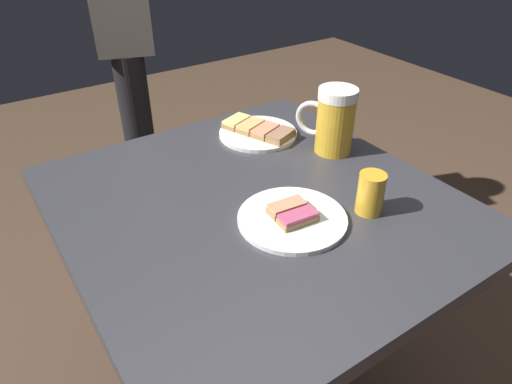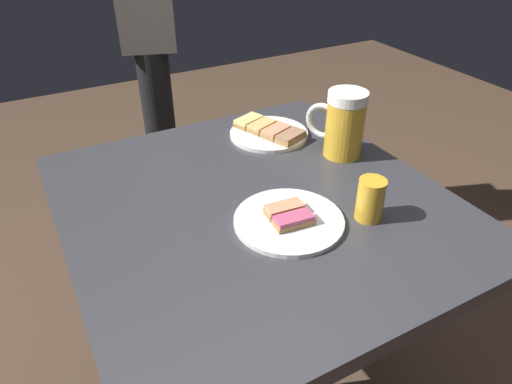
{
  "view_description": "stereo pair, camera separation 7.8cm",
  "coord_description": "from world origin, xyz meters",
  "px_view_note": "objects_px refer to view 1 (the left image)",
  "views": [
    {
      "loc": [
        -0.45,
        -0.68,
        1.34
      ],
      "look_at": [
        0.0,
        0.0,
        0.8
      ],
      "focal_mm": 32.58,
      "sensor_mm": 36.0,
      "label": 1
    },
    {
      "loc": [
        -0.39,
        -0.72,
        1.34
      ],
      "look_at": [
        0.0,
        0.0,
        0.8
      ],
      "focal_mm": 32.58,
      "sensor_mm": 36.0,
      "label": 2
    }
  ],
  "objects_px": {
    "plate_near": "(258,131)",
    "patron_standing": "(121,18)",
    "plate_far": "(292,218)",
    "beer_mug": "(334,121)",
    "beer_glass_small": "(371,193)"
  },
  "relations": [
    {
      "from": "plate_near",
      "to": "patron_standing",
      "type": "bearing_deg",
      "value": 97.6
    },
    {
      "from": "plate_far",
      "to": "patron_standing",
      "type": "distance_m",
      "value": 1.07
    },
    {
      "from": "plate_far",
      "to": "plate_near",
      "type": "bearing_deg",
      "value": 66.08
    },
    {
      "from": "plate_far",
      "to": "patron_standing",
      "type": "xyz_separation_m",
      "value": [
        0.06,
        1.05,
        0.17
      ]
    },
    {
      "from": "plate_far",
      "to": "beer_mug",
      "type": "height_order",
      "value": "beer_mug"
    },
    {
      "from": "plate_near",
      "to": "plate_far",
      "type": "height_order",
      "value": "same"
    },
    {
      "from": "patron_standing",
      "to": "plate_far",
      "type": "bearing_deg",
      "value": 15.2
    },
    {
      "from": "beer_mug",
      "to": "patron_standing",
      "type": "distance_m",
      "value": 0.9
    },
    {
      "from": "beer_glass_small",
      "to": "patron_standing",
      "type": "height_order",
      "value": "patron_standing"
    },
    {
      "from": "plate_far",
      "to": "beer_glass_small",
      "type": "distance_m",
      "value": 0.17
    },
    {
      "from": "beer_mug",
      "to": "plate_near",
      "type": "bearing_deg",
      "value": 121.4
    },
    {
      "from": "plate_near",
      "to": "beer_mug",
      "type": "distance_m",
      "value": 0.21
    },
    {
      "from": "plate_near",
      "to": "patron_standing",
      "type": "distance_m",
      "value": 0.72
    },
    {
      "from": "beer_mug",
      "to": "plate_far",
      "type": "bearing_deg",
      "value": -145.45
    },
    {
      "from": "beer_mug",
      "to": "beer_glass_small",
      "type": "bearing_deg",
      "value": -115.1
    }
  ]
}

